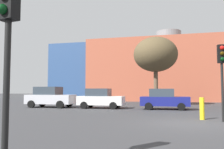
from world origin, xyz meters
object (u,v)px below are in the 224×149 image
at_px(parked_car_0, 50,97).
at_px(parked_car_2, 164,99).
at_px(traffic_light_island, 222,65).
at_px(traffic_light_near_left, 7,24).
at_px(bare_tree_0, 156,55).
at_px(bollard_yellow_0, 202,109).
at_px(parked_car_1, 100,98).

height_order(parked_car_0, parked_car_2, parked_car_0).
distance_m(parked_car_2, traffic_light_island, 7.96).
bearing_deg(traffic_light_island, traffic_light_near_left, -35.84).
distance_m(parked_car_2, bare_tree_0, 7.16).
height_order(traffic_light_island, bollard_yellow_0, traffic_light_island).
distance_m(parked_car_0, parked_car_2, 10.05).
relative_size(parked_car_0, bare_tree_0, 0.60).
relative_size(parked_car_2, bare_tree_0, 0.54).
bearing_deg(parked_car_0, traffic_light_near_left, -64.43).
distance_m(parked_car_2, traffic_light_near_left, 16.14).
distance_m(bare_tree_0, bollard_yellow_0, 13.23).
xyz_separation_m(parked_car_0, bollard_yellow_0, (12.14, -6.45, -0.35)).
distance_m(parked_car_0, traffic_light_near_left, 17.65).
relative_size(traffic_light_island, bare_tree_0, 0.53).
height_order(traffic_light_near_left, bollard_yellow_0, traffic_light_near_left).
distance_m(traffic_light_near_left, traffic_light_island, 10.26).
bearing_deg(parked_car_2, bare_tree_0, 99.70).
bearing_deg(parked_car_1, bollard_yellow_0, -41.06).
height_order(parked_car_2, traffic_light_island, traffic_light_island).
bearing_deg(traffic_light_island, parked_car_0, -122.52).
bearing_deg(parked_car_0, parked_car_1, 0.00).
bearing_deg(parked_car_2, traffic_light_near_left, -98.87).
xyz_separation_m(bare_tree_0, bollard_yellow_0, (3.04, -11.99, -4.70)).
xyz_separation_m(traffic_light_near_left, bare_tree_0, (1.52, 21.37, 2.52)).
relative_size(bare_tree_0, bollard_yellow_0, 6.25).
bearing_deg(parked_car_0, parked_car_2, 0.00).
bearing_deg(traffic_light_island, parked_car_1, -134.53).
bearing_deg(parked_car_0, bollard_yellow_0, -27.98).
height_order(parked_car_0, bollard_yellow_0, parked_car_0).
distance_m(parked_car_0, parked_car_1, 4.74).
xyz_separation_m(parked_car_0, traffic_light_near_left, (7.58, -15.83, 1.83)).
bearing_deg(traffic_light_near_left, parked_car_1, -159.76).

